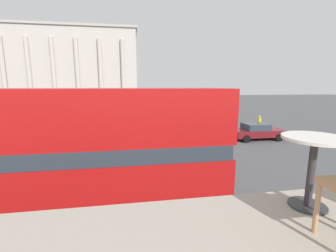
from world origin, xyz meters
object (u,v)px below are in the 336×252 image
(cafe_dining_table, at_px, (313,156))
(plaza_building_left, at_px, (74,68))
(pedestrian_yellow, at_px, (259,124))
(traffic_light_mid, at_px, (101,111))
(traffic_light_near, at_px, (64,122))
(car_navy, at_px, (105,113))
(traffic_light_far, at_px, (126,107))
(car_maroon, at_px, (257,131))
(double_decker_bus, at_px, (57,152))
(pedestrian_red, at_px, (77,109))

(cafe_dining_table, bearing_deg, plaza_building_left, 105.14)
(pedestrian_yellow, bearing_deg, traffic_light_mid, -16.61)
(traffic_light_near, height_order, car_navy, traffic_light_near)
(traffic_light_far, relative_size, car_maroon, 0.77)
(traffic_light_far, bearing_deg, car_navy, 114.36)
(double_decker_bus, xyz_separation_m, pedestrian_yellow, (13.49, 11.14, -1.36))
(double_decker_bus, bearing_deg, plaza_building_left, 101.62)
(car_navy, xyz_separation_m, pedestrian_red, (-4.60, 4.20, 0.23))
(car_maroon, bearing_deg, traffic_light_near, -68.32)
(traffic_light_near, bearing_deg, double_decker_bus, -76.78)
(double_decker_bus, xyz_separation_m, car_navy, (-1.32, 24.69, -1.69))
(traffic_light_near, xyz_separation_m, car_maroon, (13.88, 3.59, -1.72))
(cafe_dining_table, relative_size, car_maroon, 0.17)
(traffic_light_near, bearing_deg, pedestrian_red, 101.13)
(plaza_building_left, height_order, traffic_light_near, plaza_building_left)
(pedestrian_red, bearing_deg, car_maroon, 131.08)
(car_navy, bearing_deg, pedestrian_red, -74.72)
(car_maroon, bearing_deg, plaza_building_left, -142.76)
(car_maroon, xyz_separation_m, pedestrian_yellow, (1.04, 1.45, 0.34))
(cafe_dining_table, distance_m, car_maroon, 17.35)
(car_maroon, height_order, pedestrian_yellow, pedestrian_yellow)
(pedestrian_red, height_order, pedestrian_yellow, pedestrian_yellow)
(traffic_light_near, relative_size, car_navy, 0.88)
(traffic_light_far, relative_size, pedestrian_red, 1.99)
(car_navy, bearing_deg, traffic_light_near, 57.36)
(plaza_building_left, relative_size, car_maroon, 7.04)
(traffic_light_mid, xyz_separation_m, traffic_light_far, (1.95, 5.63, -0.16))
(cafe_dining_table, distance_m, pedestrian_red, 35.60)
(double_decker_bus, distance_m, car_maroon, 15.87)
(car_navy, bearing_deg, traffic_light_mid, 62.53)
(double_decker_bus, xyz_separation_m, car_maroon, (12.45, 9.70, -1.69))
(traffic_light_near, height_order, pedestrian_red, traffic_light_near)
(pedestrian_red, bearing_deg, double_decker_bus, 98.92)
(traffic_light_far, bearing_deg, car_maroon, -37.98)
(cafe_dining_table, relative_size, pedestrian_yellow, 0.41)
(traffic_light_mid, relative_size, traffic_light_far, 1.08)
(traffic_light_mid, height_order, car_maroon, traffic_light_mid)
(traffic_light_near, distance_m, car_maroon, 14.44)
(double_decker_bus, distance_m, car_navy, 24.78)
(double_decker_bus, distance_m, pedestrian_red, 29.53)
(double_decker_bus, xyz_separation_m, plaza_building_left, (-10.88, 49.97, 6.05))
(cafe_dining_table, distance_m, traffic_light_near, 12.60)
(traffic_light_near, distance_m, traffic_light_far, 12.42)
(traffic_light_mid, xyz_separation_m, car_maroon, (12.74, -2.80, -1.59))
(car_maroon, bearing_deg, cafe_dining_table, -22.34)
(car_maroon, bearing_deg, car_navy, -130.28)
(double_decker_bus, distance_m, plaza_building_left, 51.50)
(double_decker_bus, bearing_deg, traffic_light_far, 84.12)
(car_navy, bearing_deg, plaza_building_left, -101.57)
(double_decker_bus, relative_size, car_maroon, 2.50)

